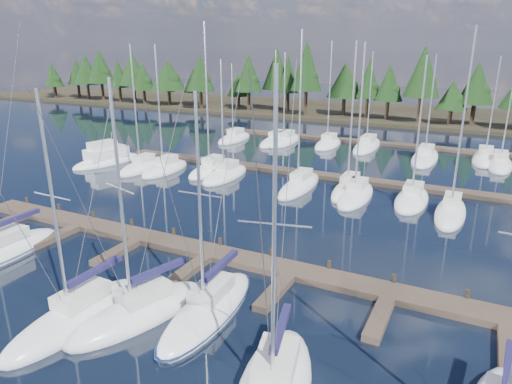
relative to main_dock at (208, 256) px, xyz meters
The scene contains 11 objects.
ground 12.65m from the main_dock, 90.00° to the left, with size 260.00×260.00×0.00m, color black.
far_shore 72.64m from the main_dock, 90.00° to the left, with size 220.00×30.00×0.60m, color #2B2517.
main_dock is the anchor object (origin of this frame).
back_docks 32.23m from the main_dock, 90.00° to the left, with size 50.00×21.80×0.40m.
front_sailboat_1 14.20m from the main_dock, 155.07° to the right, with size 3.18×9.49×16.20m.
front_sailboat_2 9.52m from the main_dock, 103.46° to the right, with size 3.04×8.92×12.87m.
front_sailboat_3 7.51m from the main_dock, 86.70° to the right, with size 5.14×8.78×13.30m.
front_sailboat_4 6.71m from the main_dock, 57.44° to the right, with size 3.18×9.31×12.68m.
back_sailboat_rows 27.41m from the main_dock, 89.19° to the left, with size 43.27×33.09×16.95m.
motor_yacht_left 30.11m from the main_dock, 146.24° to the left, with size 5.04×9.62×4.59m.
tree_line 63.34m from the main_dock, 93.24° to the left, with size 186.87×11.71×13.98m.
Camera 1 is at (15.41, -6.28, 13.88)m, focal length 32.00 mm.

